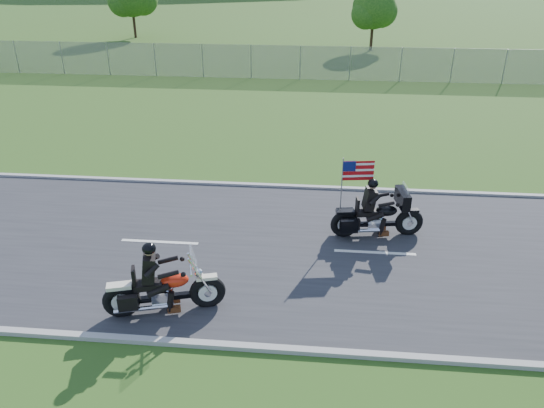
{
  "coord_description": "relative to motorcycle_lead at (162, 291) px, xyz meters",
  "views": [
    {
      "loc": [
        2.37,
        -12.51,
        7.67
      ],
      "look_at": [
        1.18,
        0.0,
        1.39
      ],
      "focal_mm": 35.0,
      "sensor_mm": 36.0,
      "label": 1
    }
  ],
  "objects": [
    {
      "name": "curb_south",
      "position": [
        1.02,
        -1.06,
        -0.53
      ],
      "size": [
        120.0,
        0.18,
        0.12
      ],
      "primitive_type": "cube",
      "color": "#9E9B93",
      "rests_on": "ground"
    },
    {
      "name": "ground",
      "position": [
        1.02,
        2.99,
        -0.58
      ],
      "size": [
        420.0,
        420.0,
        0.0
      ],
      "primitive_type": "plane",
      "color": "#354C17",
      "rests_on": "ground"
    },
    {
      "name": "fence",
      "position": [
        -3.98,
        22.99,
        0.42
      ],
      "size": [
        60.0,
        0.03,
        2.0
      ],
      "primitive_type": "cube",
      "color": "gray",
      "rests_on": "ground"
    },
    {
      "name": "curb_north",
      "position": [
        1.02,
        7.04,
        -0.53
      ],
      "size": [
        120.0,
        0.18,
        0.12
      ],
      "primitive_type": "cube",
      "color": "#9E9B93",
      "rests_on": "ground"
    },
    {
      "name": "motorcycle_lead",
      "position": [
        0.0,
        0.0,
        0.0
      ],
      "size": [
        2.71,
        1.17,
        1.86
      ],
      "rotation": [
        0.0,
        0.0,
        0.28
      ],
      "color": "black",
      "rests_on": "ground"
    },
    {
      "name": "motorcycle_follow",
      "position": [
        5.11,
        3.99,
        0.03
      ],
      "size": [
        2.68,
        1.01,
        2.24
      ],
      "rotation": [
        0.0,
        0.0,
        0.15
      ],
      "color": "black",
      "rests_on": "ground"
    },
    {
      "name": "road",
      "position": [
        1.02,
        2.99,
        -0.56
      ],
      "size": [
        120.0,
        8.0,
        0.04
      ],
      "primitive_type": "cube",
      "color": "#28282B",
      "rests_on": "ground"
    },
    {
      "name": "tree_fence_near",
      "position": [
        7.06,
        33.03,
        2.39
      ],
      "size": [
        3.52,
        3.28,
        4.75
      ],
      "color": "#382316",
      "rests_on": "ground"
    }
  ]
}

